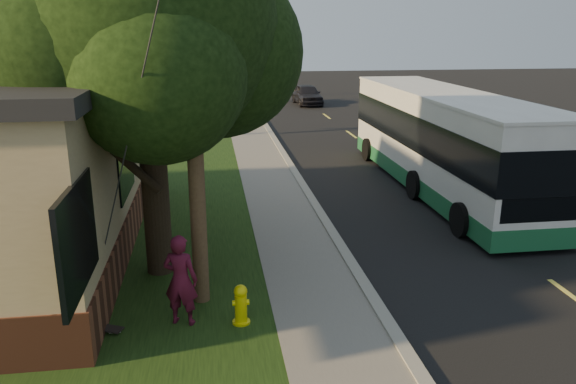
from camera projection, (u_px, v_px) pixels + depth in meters
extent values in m
plane|color=black|center=(381.00, 316.00, 10.42)|extent=(120.00, 120.00, 0.00)
cube|color=black|center=(406.00, 174.00, 20.45)|extent=(8.00, 80.00, 0.01)
cube|color=gray|center=(297.00, 177.00, 19.90)|extent=(0.25, 80.00, 0.12)
cube|color=slate|center=(269.00, 178.00, 19.77)|extent=(2.00, 80.00, 0.08)
cube|color=black|center=(168.00, 182.00, 19.30)|extent=(5.00, 80.00, 0.07)
cylinder|color=yellow|center=(241.00, 309.00, 9.97)|extent=(0.22, 0.22, 0.55)
sphere|color=yellow|center=(241.00, 291.00, 9.87)|extent=(0.24, 0.24, 0.24)
cylinder|color=yellow|center=(241.00, 303.00, 9.93)|extent=(0.30, 0.10, 0.10)
cylinder|color=yellow|center=(241.00, 303.00, 9.93)|extent=(0.10, 0.18, 0.10)
cylinder|color=yellow|center=(241.00, 322.00, 10.04)|extent=(0.32, 0.32, 0.04)
cylinder|color=#473321|center=(191.00, 63.00, 9.63)|extent=(0.30, 0.30, 9.00)
cylinder|color=#2D2D30|center=(133.00, 118.00, 8.68)|extent=(2.52, 3.21, 7.60)
cylinder|color=black|center=(155.00, 182.00, 11.64)|extent=(0.56, 0.56, 4.00)
sphere|color=black|center=(143.00, 21.00, 10.74)|extent=(5.20, 5.20, 5.20)
sphere|color=black|center=(217.00, 52.00, 11.67)|extent=(3.60, 3.60, 3.60)
sphere|color=black|center=(75.00, 38.00, 10.28)|extent=(3.80, 3.80, 3.80)
sphere|color=black|center=(157.00, 74.00, 9.80)|extent=(3.20, 3.20, 3.20)
sphere|color=black|center=(120.00, 2.00, 11.87)|extent=(3.40, 3.40, 3.40)
cylinder|color=black|center=(198.00, 103.00, 26.56)|extent=(0.24, 0.24, 3.30)
cylinder|color=black|center=(197.00, 67.00, 26.09)|extent=(1.38, 0.57, 2.01)
cylinder|color=black|center=(197.00, 67.00, 26.09)|extent=(0.74, 1.21, 1.58)
cylinder|color=black|center=(197.00, 67.00, 26.09)|extent=(0.65, 1.05, 1.95)
cylinder|color=black|center=(197.00, 67.00, 26.09)|extent=(1.28, 0.53, 1.33)
cylinder|color=black|center=(197.00, 67.00, 26.09)|extent=(0.75, 1.21, 1.70)
cylinder|color=black|center=(208.00, 82.00, 38.06)|extent=(0.24, 0.24, 3.03)
cylinder|color=black|center=(207.00, 59.00, 37.63)|extent=(1.38, 0.57, 2.01)
cylinder|color=black|center=(207.00, 59.00, 37.63)|extent=(0.74, 1.21, 1.58)
cylinder|color=black|center=(207.00, 59.00, 37.63)|extent=(0.65, 1.05, 1.95)
cylinder|color=black|center=(207.00, 59.00, 37.63)|extent=(1.28, 0.53, 1.33)
cylinder|color=black|center=(207.00, 59.00, 37.63)|extent=(0.75, 1.21, 1.70)
cylinder|color=#2D2D30|center=(254.00, 61.00, 42.00)|extent=(0.16, 0.16, 5.50)
imported|color=black|center=(254.00, 36.00, 41.51)|extent=(0.18, 0.22, 1.10)
cube|color=silver|center=(443.00, 135.00, 18.14)|extent=(2.45, 11.74, 2.64)
cube|color=#1B6036|center=(440.00, 176.00, 18.52)|extent=(2.47, 11.76, 0.54)
cube|color=black|center=(444.00, 129.00, 18.08)|extent=(2.49, 11.78, 1.08)
cube|color=black|center=(547.00, 189.00, 12.63)|extent=(2.15, 0.06, 1.57)
cube|color=yellow|center=(555.00, 131.00, 12.26)|extent=(1.57, 0.06, 0.34)
cube|color=#FFF2CC|center=(511.00, 237.00, 12.84)|extent=(0.24, 0.04, 0.15)
cube|color=#FFF2CC|center=(570.00, 234.00, 13.03)|extent=(0.24, 0.04, 0.15)
cube|color=silver|center=(446.00, 93.00, 17.76)|extent=(2.50, 11.79, 0.08)
cylinder|color=black|center=(461.00, 220.00, 14.26)|extent=(0.27, 0.90, 0.90)
cylinder|color=black|center=(550.00, 215.00, 14.59)|extent=(0.27, 0.90, 0.90)
cylinder|color=black|center=(415.00, 185.00, 17.43)|extent=(0.27, 0.90, 0.90)
cylinder|color=black|center=(489.00, 182.00, 17.75)|extent=(0.27, 0.90, 0.90)
cylinder|color=black|center=(368.00, 150.00, 22.45)|extent=(0.27, 0.90, 0.90)
cylinder|color=black|center=(426.00, 148.00, 22.77)|extent=(0.27, 0.90, 0.90)
imported|color=#4E0F25|center=(181.00, 280.00, 9.81)|extent=(0.70, 0.57, 1.68)
cube|color=black|center=(99.00, 327.00, 9.77)|extent=(0.89, 0.56, 0.02)
cylinder|color=silver|center=(115.00, 332.00, 9.70)|extent=(0.13, 0.20, 0.05)
cylinder|color=silver|center=(84.00, 327.00, 9.87)|extent=(0.13, 0.20, 0.05)
imported|color=black|center=(307.00, 94.00, 38.73)|extent=(1.77, 4.14, 1.39)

